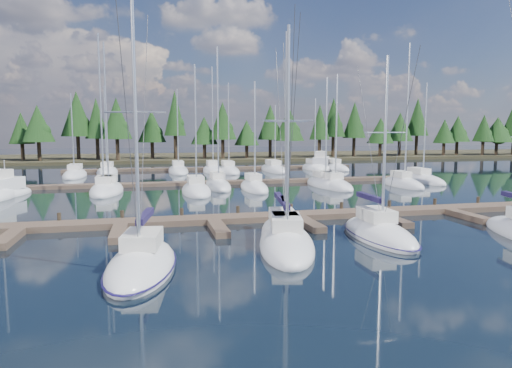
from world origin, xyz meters
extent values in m
plane|color=black|center=(0.00, 30.00, 0.00)|extent=(260.00, 260.00, 0.00)
cube|color=#312C1B|center=(0.00, 90.00, 0.30)|extent=(220.00, 30.00, 0.60)
cube|color=brown|center=(0.00, 18.00, 0.20)|extent=(44.00, 2.00, 0.40)
cube|color=brown|center=(-18.00, 15.00, 0.20)|extent=(0.90, 4.00, 0.40)
cube|color=brown|center=(-12.00, 15.00, 0.20)|extent=(0.90, 4.00, 0.40)
cube|color=brown|center=(-6.00, 15.00, 0.20)|extent=(0.90, 4.00, 0.40)
cube|color=brown|center=(0.00, 15.00, 0.20)|extent=(0.90, 4.00, 0.40)
cube|color=brown|center=(6.00, 15.00, 0.20)|extent=(0.90, 4.00, 0.40)
cube|color=brown|center=(12.00, 15.00, 0.20)|extent=(0.90, 4.00, 0.40)
cylinder|color=#31271B|center=(-16.00, 19.00, 0.45)|extent=(0.26, 0.26, 0.90)
cylinder|color=#31271B|center=(-12.00, 19.00, 0.45)|extent=(0.26, 0.26, 0.90)
cylinder|color=#31271B|center=(-8.00, 19.00, 0.45)|extent=(0.26, 0.26, 0.90)
cylinder|color=#31271B|center=(-4.00, 19.00, 0.45)|extent=(0.26, 0.26, 0.90)
cylinder|color=#31271B|center=(0.00, 19.00, 0.45)|extent=(0.26, 0.26, 0.90)
cylinder|color=#31271B|center=(4.00, 19.00, 0.45)|extent=(0.26, 0.26, 0.90)
cylinder|color=#31271B|center=(8.00, 19.00, 0.45)|extent=(0.26, 0.26, 0.90)
cylinder|color=#31271B|center=(12.00, 19.00, 0.45)|extent=(0.26, 0.26, 0.90)
cylinder|color=#31271B|center=(16.00, 19.00, 0.45)|extent=(0.26, 0.26, 0.90)
cube|color=brown|center=(0.00, 40.00, 0.20)|extent=(50.00, 1.80, 0.40)
cube|color=brown|center=(0.00, 60.00, 0.20)|extent=(46.00, 1.80, 0.40)
ellipsoid|color=silver|center=(-10.56, 7.92, 0.15)|extent=(4.06, 7.96, 1.90)
cube|color=beige|center=(-10.50, 8.30, 1.35)|extent=(1.96, 2.65, 0.70)
cylinder|color=silver|center=(-10.62, 7.55, 6.52)|extent=(0.18, 0.18, 11.04)
cylinder|color=silver|center=(-10.35, 9.20, 2.10)|extent=(0.65, 3.32, 0.12)
cube|color=#191335|center=(-10.35, 9.20, 2.25)|extent=(0.85, 3.20, 0.30)
cylinder|color=silver|center=(-10.62, 7.55, 7.07)|extent=(2.58, 0.48, 0.07)
cylinder|color=#3F3F44|center=(-10.88, 5.94, 6.37)|extent=(0.55, 3.26, 11.35)
cylinder|color=#3F3F44|center=(-10.30, 9.54, 6.37)|extent=(0.67, 4.01, 11.35)
ellipsoid|color=#120C3C|center=(-10.56, 7.92, 0.22)|extent=(4.22, 8.27, 0.18)
ellipsoid|color=silver|center=(-3.04, 10.18, 0.15)|extent=(4.80, 9.11, 1.90)
cube|color=beige|center=(-2.94, 10.60, 1.35)|extent=(2.18, 3.07, 0.70)
cylinder|color=silver|center=(-3.14, 9.76, 6.27)|extent=(0.19, 0.19, 10.54)
cylinder|color=silver|center=(-2.70, 11.62, 2.10)|extent=(0.99, 3.74, 0.12)
cube|color=#191335|center=(-2.70, 11.62, 2.25)|extent=(1.17, 3.63, 0.30)
cylinder|color=silver|center=(-3.14, 9.76, 6.79)|extent=(2.55, 0.66, 0.07)
cylinder|color=#3F3F44|center=(-3.56, 7.94, 6.12)|extent=(0.89, 3.67, 10.84)
cylinder|color=#3F3F44|center=(-2.61, 12.00, 6.12)|extent=(1.09, 4.51, 10.85)
ellipsoid|color=silver|center=(-2.75, 11.53, 0.15)|extent=(3.87, 9.56, 1.90)
cube|color=beige|center=(-2.68, 11.99, 1.35)|extent=(1.81, 3.14, 0.70)
cylinder|color=silver|center=(-2.82, 11.07, 6.24)|extent=(0.18, 0.18, 10.49)
cylinder|color=silver|center=(-2.51, 13.09, 2.10)|extent=(0.73, 4.06, 0.12)
cube|color=#191335|center=(-2.51, 13.09, 2.25)|extent=(0.93, 3.91, 0.30)
cylinder|color=silver|center=(-2.82, 11.07, 6.77)|extent=(2.24, 0.41, 0.07)
cylinder|color=#3F3F44|center=(-3.11, 9.09, 6.09)|extent=(0.63, 3.98, 10.80)
cylinder|color=#3F3F44|center=(-2.45, 13.50, 6.09)|extent=(0.77, 4.90, 10.80)
ellipsoid|color=silver|center=(2.90, 11.11, 0.15)|extent=(2.90, 7.59, 1.90)
cube|color=beige|center=(2.90, 11.49, 1.35)|extent=(1.56, 2.44, 0.70)
cylinder|color=silver|center=(2.89, 10.73, 5.70)|extent=(0.16, 0.16, 9.40)
cylinder|color=silver|center=(2.92, 12.39, 2.10)|extent=(0.19, 3.32, 0.12)
cube|color=#191335|center=(2.92, 12.39, 2.25)|extent=(0.42, 3.17, 0.30)
cylinder|color=silver|center=(2.89, 10.73, 6.17)|extent=(2.47, 0.12, 0.07)
cylinder|color=#3F3F44|center=(2.85, 9.11, 5.55)|extent=(0.10, 3.27, 9.71)
cylinder|color=#3F3F44|center=(2.93, 12.73, 5.55)|extent=(0.11, 4.02, 9.71)
ellipsoid|color=#120C3C|center=(2.90, 11.11, 0.22)|extent=(3.02, 7.89, 0.18)
ellipsoid|color=silver|center=(-23.88, 34.29, 0.15)|extent=(2.60, 8.08, 1.90)
cube|color=beige|center=(-23.88, 34.70, 1.35)|extent=(1.43, 2.59, 0.70)
ellipsoid|color=silver|center=(-14.63, 35.08, 0.15)|extent=(2.77, 8.51, 1.90)
cube|color=beige|center=(-14.63, 35.50, 1.35)|extent=(1.52, 2.72, 0.70)
cylinder|color=silver|center=(-14.63, 34.65, 8.30)|extent=(0.16, 0.16, 14.59)
ellipsoid|color=silver|center=(-14.22, 35.88, 0.15)|extent=(2.76, 8.14, 1.90)
cube|color=beige|center=(-14.22, 36.28, 1.35)|extent=(1.52, 2.60, 0.70)
cylinder|color=silver|center=(-14.22, 35.47, 7.96)|extent=(0.16, 0.16, 13.93)
ellipsoid|color=silver|center=(-5.60, 33.02, 0.15)|extent=(2.82, 8.72, 1.90)
cube|color=beige|center=(-5.60, 33.46, 1.35)|extent=(1.55, 2.79, 0.70)
cylinder|color=silver|center=(-5.60, 32.58, 6.84)|extent=(0.16, 0.16, 11.68)
ellipsoid|color=silver|center=(-2.83, 36.69, 0.15)|extent=(2.52, 8.73, 1.90)
cube|color=beige|center=(-2.83, 37.13, 1.35)|extent=(1.38, 2.79, 0.70)
cylinder|color=silver|center=(-2.83, 36.26, 8.05)|extent=(0.16, 0.16, 14.09)
ellipsoid|color=silver|center=(0.66, 34.18, 0.15)|extent=(2.46, 7.96, 1.90)
cube|color=beige|center=(0.66, 34.58, 1.35)|extent=(1.35, 2.55, 0.70)
cylinder|color=silver|center=(0.66, 33.78, 6.15)|extent=(0.16, 0.16, 10.30)
ellipsoid|color=silver|center=(9.14, 35.56, 0.15)|extent=(2.69, 8.49, 1.90)
cube|color=beige|center=(9.14, 35.98, 1.35)|extent=(1.48, 2.72, 0.70)
cylinder|color=silver|center=(9.14, 35.13, 6.55)|extent=(0.16, 0.16, 11.10)
ellipsoid|color=silver|center=(9.62, 33.86, 0.15)|extent=(2.81, 8.18, 1.90)
cube|color=beige|center=(9.62, 34.27, 1.35)|extent=(1.55, 2.62, 0.70)
cylinder|color=silver|center=(9.62, 33.46, 6.63)|extent=(0.16, 0.16, 11.26)
ellipsoid|color=silver|center=(17.71, 33.29, 0.15)|extent=(2.43, 7.77, 1.90)
cube|color=beige|center=(17.71, 33.68, 1.35)|extent=(1.34, 2.49, 0.70)
cylinder|color=silver|center=(17.71, 32.90, 8.36)|extent=(0.16, 0.16, 14.71)
ellipsoid|color=silver|center=(22.25, 36.78, 0.15)|extent=(2.60, 9.48, 1.90)
cube|color=beige|center=(22.25, 37.26, 1.35)|extent=(1.43, 3.03, 0.70)
cylinder|color=silver|center=(22.25, 36.31, 6.45)|extent=(0.16, 0.16, 10.90)
ellipsoid|color=silver|center=(-20.09, 53.08, 0.15)|extent=(2.89, 9.30, 1.90)
cube|color=beige|center=(-20.09, 53.55, 1.35)|extent=(1.59, 2.97, 0.70)
cylinder|color=silver|center=(-20.09, 52.62, 6.09)|extent=(0.16, 0.16, 10.17)
ellipsoid|color=silver|center=(-16.19, 56.79, 0.15)|extent=(2.92, 8.67, 1.90)
cube|color=beige|center=(-16.19, 57.22, 1.35)|extent=(1.61, 2.78, 0.70)
cylinder|color=silver|center=(-16.19, 56.36, 6.80)|extent=(0.16, 0.16, 11.60)
ellipsoid|color=silver|center=(-5.94, 56.54, 0.15)|extent=(2.89, 11.07, 1.90)
cube|color=beige|center=(-5.94, 57.09, 1.35)|extent=(1.59, 3.54, 0.70)
cylinder|color=silver|center=(-5.94, 55.98, 6.67)|extent=(0.16, 0.16, 11.34)
ellipsoid|color=silver|center=(-0.76, 56.20, 0.15)|extent=(2.88, 8.40, 1.90)
cube|color=beige|center=(-0.76, 56.62, 1.35)|extent=(1.58, 2.69, 0.70)
cylinder|color=silver|center=(-0.76, 55.78, 8.33)|extent=(0.16, 0.16, 14.67)
ellipsoid|color=silver|center=(1.46, 55.09, 0.15)|extent=(2.90, 10.48, 1.90)
cube|color=beige|center=(1.46, 55.62, 1.35)|extent=(1.59, 3.36, 0.70)
cylinder|color=silver|center=(1.46, 54.57, 7.12)|extent=(0.16, 0.16, 12.23)
ellipsoid|color=silver|center=(8.68, 55.30, 0.15)|extent=(2.99, 11.58, 1.90)
cube|color=beige|center=(8.68, 55.87, 1.35)|extent=(1.64, 3.71, 0.70)
cylinder|color=silver|center=(8.68, 54.72, 5.54)|extent=(0.16, 0.16, 9.07)
ellipsoid|color=silver|center=(15.76, 56.77, 0.15)|extent=(2.99, 7.51, 1.90)
cube|color=beige|center=(15.76, 57.15, 1.35)|extent=(1.64, 2.40, 0.70)
cylinder|color=silver|center=(15.76, 56.39, 6.15)|extent=(0.16, 0.16, 10.30)
ellipsoid|color=silver|center=(19.17, 56.55, 0.15)|extent=(2.75, 10.11, 1.90)
cube|color=beige|center=(19.17, 57.05, 1.35)|extent=(1.51, 3.23, 0.70)
cylinder|color=silver|center=(19.17, 56.04, 5.92)|extent=(0.16, 0.16, 9.85)
ellipsoid|color=silver|center=(-23.97, 34.29, 0.10)|extent=(5.77, 9.00, 1.71)
cylinder|color=silver|center=(-23.66, 35.09, 2.75)|extent=(0.10, 0.10, 1.52)
ellipsoid|color=silver|center=(17.18, 57.24, 0.10)|extent=(6.83, 9.99, 1.91)
cube|color=silver|center=(17.18, 57.24, 1.38)|extent=(4.34, 5.75, 1.27)
cube|color=beige|center=(16.98, 56.81, 2.43)|extent=(2.97, 3.76, 0.95)
cylinder|color=silver|center=(17.57, 58.11, 3.07)|extent=(0.11, 0.11, 1.69)
cylinder|color=black|center=(-34.01, 83.40, 2.16)|extent=(0.70, 0.70, 3.12)
cone|color=black|center=(-34.01, 83.40, 6.74)|extent=(4.65, 4.65, 6.06)
ellipsoid|color=black|center=(-33.51, 83.40, 5.36)|extent=(2.79, 2.79, 2.79)
cylinder|color=black|center=(-30.34, 80.20, 2.37)|extent=(0.70, 0.70, 3.54)
cone|color=black|center=(-30.34, 80.20, 7.58)|extent=(5.88, 5.88, 6.89)
ellipsoid|color=black|center=(-29.84, 80.20, 6.01)|extent=(3.53, 3.53, 3.53)
cylinder|color=black|center=(-23.82, 83.34, 2.86)|extent=(0.70, 0.70, 4.53)
cone|color=black|center=(-23.82, 83.34, 9.53)|extent=(6.23, 6.23, 8.81)
ellipsoid|color=black|center=(-23.32, 83.34, 7.52)|extent=(3.74, 3.74, 3.74)
cylinder|color=black|center=(-20.11, 82.51, 2.64)|extent=(0.70, 0.70, 4.08)
cone|color=black|center=(-20.11, 82.51, 8.65)|extent=(4.51, 4.51, 7.94)
ellipsoid|color=black|center=(-19.61, 82.51, 6.84)|extent=(2.71, 2.71, 2.71)
cylinder|color=black|center=(-16.08, 78.80, 2.63)|extent=(0.70, 0.70, 4.05)
cone|color=black|center=(-16.08, 78.80, 8.59)|extent=(5.64, 5.64, 7.88)
ellipsoid|color=black|center=(-15.58, 78.80, 6.79)|extent=(3.38, 3.38, 3.38)
cylinder|color=black|center=(-9.53, 82.39, 2.25)|extent=(0.70, 0.70, 3.31)
cone|color=black|center=(-9.53, 82.39, 7.12)|extent=(5.61, 5.61, 6.43)
ellipsoid|color=black|center=(-9.03, 82.39, 5.65)|extent=(3.37, 3.37, 3.37)
cylinder|color=black|center=(-4.94, 80.91, 2.91)|extent=(0.70, 0.70, 4.63)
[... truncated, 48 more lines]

